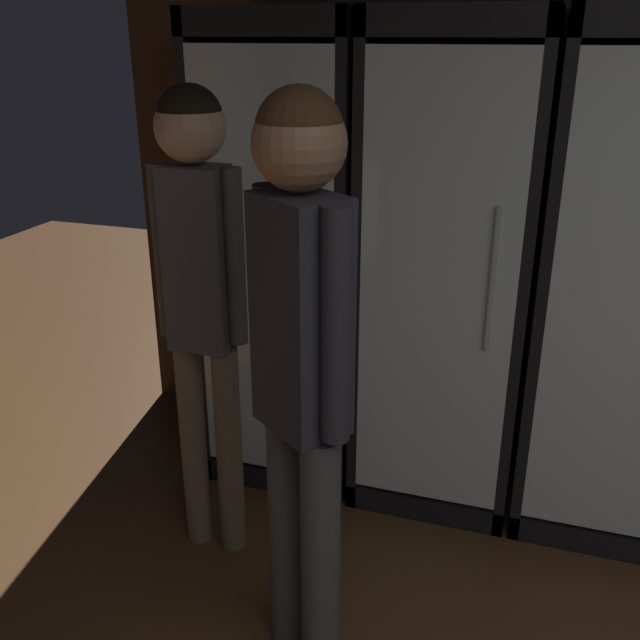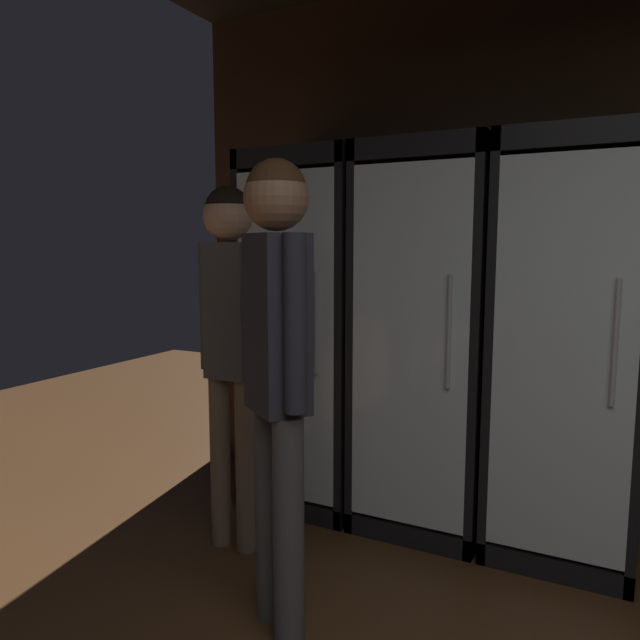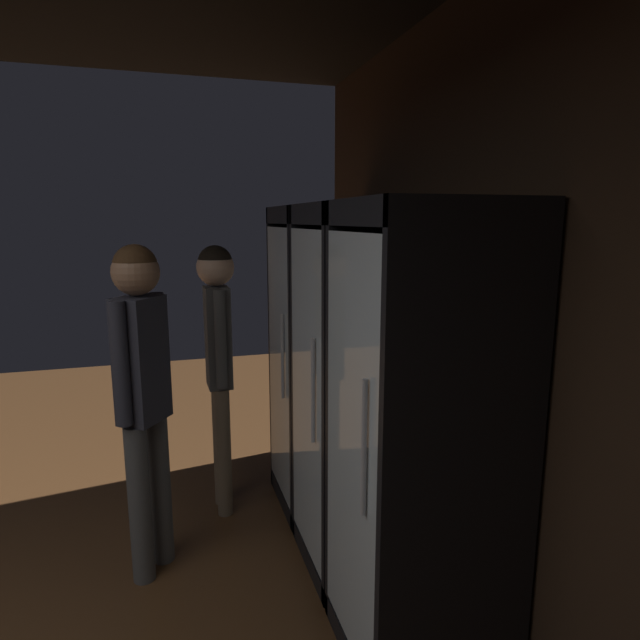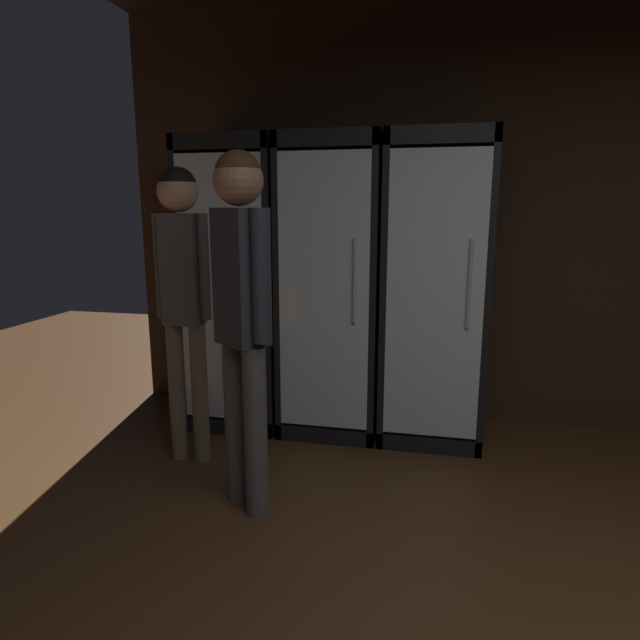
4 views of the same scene
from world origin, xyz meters
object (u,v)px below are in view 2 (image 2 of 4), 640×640
Objects in this scene: shopper_near at (278,347)px; cooler_far_left at (317,334)px; cooler_center at (569,352)px; cooler_left at (431,342)px; shopper_far at (230,318)px.

cooler_far_left is at bearing 110.62° from shopper_near.
cooler_left is at bearing -179.97° from cooler_center.
shopper_far is (-0.50, 0.42, 0.03)m from shopper_near.
cooler_center is 1.11× the size of shopper_near.
cooler_left is at bearing -0.05° from cooler_far_left.
shopper_near is 0.66m from shopper_far.
cooler_far_left is at bearing 179.99° from cooler_center.
cooler_left is at bearing 78.98° from shopper_near.
cooler_center is 1.13× the size of shopper_far.
cooler_left and cooler_center have the same top height.
cooler_center is 1.44m from shopper_near.
cooler_far_left and cooler_center have the same top height.
cooler_left is 1.11× the size of shopper_near.
shopper_near is at bearing -127.50° from cooler_center.
shopper_near is at bearing -101.02° from cooler_left.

